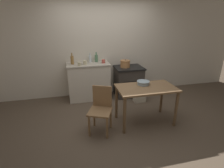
{
  "coord_description": "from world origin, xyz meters",
  "views": [
    {
      "loc": [
        -0.87,
        -3.06,
        2.01
      ],
      "look_at": [
        0.0,
        0.57,
        0.62
      ],
      "focal_mm": 28.0,
      "sensor_mm": 36.0,
      "label": 1
    }
  ],
  "objects_px": {
    "stock_pot": "(125,64)",
    "cup_center_right": "(79,64)",
    "stove": "(128,81)",
    "mixing_bowl_large": "(143,83)",
    "chair": "(101,108)",
    "bottle_mid_left": "(96,58)",
    "cup_center_left": "(103,61)",
    "bottle_left": "(72,60)",
    "flour_sack": "(140,94)",
    "cup_center": "(85,63)",
    "work_table": "(146,93)",
    "bottle_far_left": "(90,59)"
  },
  "relations": [
    {
      "from": "stock_pot",
      "to": "cup_center_right",
      "type": "bearing_deg",
      "value": -173.42
    },
    {
      "from": "stove",
      "to": "mixing_bowl_large",
      "type": "distance_m",
      "value": 1.32
    },
    {
      "from": "chair",
      "to": "bottle_mid_left",
      "type": "height_order",
      "value": "bottle_mid_left"
    },
    {
      "from": "cup_center_left",
      "to": "bottle_left",
      "type": "bearing_deg",
      "value": 175.99
    },
    {
      "from": "flour_sack",
      "to": "mixing_bowl_large",
      "type": "bearing_deg",
      "value": -109.03
    },
    {
      "from": "mixing_bowl_large",
      "to": "bottle_left",
      "type": "height_order",
      "value": "bottle_left"
    },
    {
      "from": "bottle_left",
      "to": "cup_center_left",
      "type": "xyz_separation_m",
      "value": [
        0.78,
        -0.05,
        -0.06
      ]
    },
    {
      "from": "bottle_left",
      "to": "cup_center_right",
      "type": "bearing_deg",
      "value": -51.23
    },
    {
      "from": "cup_center",
      "to": "bottle_mid_left",
      "type": "bearing_deg",
      "value": 36.94
    },
    {
      "from": "cup_center_right",
      "to": "work_table",
      "type": "bearing_deg",
      "value": -46.51
    },
    {
      "from": "stock_pot",
      "to": "bottle_far_left",
      "type": "distance_m",
      "value": 0.93
    },
    {
      "from": "stock_pot",
      "to": "cup_center",
      "type": "xyz_separation_m",
      "value": [
        -1.05,
        -0.05,
        0.1
      ]
    },
    {
      "from": "mixing_bowl_large",
      "to": "cup_center_right",
      "type": "distance_m",
      "value": 1.64
    },
    {
      "from": "bottle_far_left",
      "to": "stock_pot",
      "type": "bearing_deg",
      "value": -11.63
    },
    {
      "from": "chair",
      "to": "cup_center",
      "type": "bearing_deg",
      "value": 119.1
    },
    {
      "from": "work_table",
      "to": "flour_sack",
      "type": "xyz_separation_m",
      "value": [
        0.26,
        0.92,
        -0.44
      ]
    },
    {
      "from": "work_table",
      "to": "stock_pot",
      "type": "xyz_separation_m",
      "value": [
        0.01,
        1.4,
        0.25
      ]
    },
    {
      "from": "bottle_far_left",
      "to": "cup_center_right",
      "type": "distance_m",
      "value": 0.44
    },
    {
      "from": "flour_sack",
      "to": "mixing_bowl_large",
      "type": "xyz_separation_m",
      "value": [
        -0.26,
        -0.77,
        0.6
      ]
    },
    {
      "from": "work_table",
      "to": "mixing_bowl_large",
      "type": "xyz_separation_m",
      "value": [
        -0.01,
        0.15,
        0.16
      ]
    },
    {
      "from": "stove",
      "to": "bottle_left",
      "type": "height_order",
      "value": "bottle_left"
    },
    {
      "from": "bottle_left",
      "to": "cup_center",
      "type": "bearing_deg",
      "value": -19.76
    },
    {
      "from": "stove",
      "to": "bottle_left",
      "type": "relative_size",
      "value": 2.86
    },
    {
      "from": "flour_sack",
      "to": "cup_center_right",
      "type": "height_order",
      "value": "cup_center_right"
    },
    {
      "from": "stove",
      "to": "bottle_mid_left",
      "type": "height_order",
      "value": "bottle_mid_left"
    },
    {
      "from": "work_table",
      "to": "mixing_bowl_large",
      "type": "bearing_deg",
      "value": 92.06
    },
    {
      "from": "bottle_left",
      "to": "stove",
      "type": "bearing_deg",
      "value": -2.42
    },
    {
      "from": "stove",
      "to": "bottle_mid_left",
      "type": "distance_m",
      "value": 1.07
    },
    {
      "from": "bottle_left",
      "to": "cup_center",
      "type": "distance_m",
      "value": 0.33
    },
    {
      "from": "flour_sack",
      "to": "cup_center",
      "type": "xyz_separation_m",
      "value": [
        -1.3,
        0.43,
        0.79
      ]
    },
    {
      "from": "bottle_mid_left",
      "to": "cup_center_right",
      "type": "distance_m",
      "value": 0.57
    },
    {
      "from": "mixing_bowl_large",
      "to": "cup_center_right",
      "type": "bearing_deg",
      "value": 136.93
    },
    {
      "from": "work_table",
      "to": "cup_center",
      "type": "bearing_deg",
      "value": 127.81
    },
    {
      "from": "stove",
      "to": "bottle_mid_left",
      "type": "xyz_separation_m",
      "value": [
        -0.84,
        0.19,
        0.64
      ]
    },
    {
      "from": "bottle_mid_left",
      "to": "cup_center",
      "type": "xyz_separation_m",
      "value": [
        -0.31,
        -0.24,
        -0.05
      ]
    },
    {
      "from": "chair",
      "to": "cup_center_left",
      "type": "height_order",
      "value": "cup_center_left"
    },
    {
      "from": "bottle_mid_left",
      "to": "cup_center",
      "type": "relative_size",
      "value": 2.48
    },
    {
      "from": "flour_sack",
      "to": "bottle_left",
      "type": "height_order",
      "value": "bottle_left"
    },
    {
      "from": "flour_sack",
      "to": "bottle_far_left",
      "type": "height_order",
      "value": "bottle_far_left"
    },
    {
      "from": "stock_pot",
      "to": "bottle_mid_left",
      "type": "relative_size",
      "value": 1.06
    },
    {
      "from": "flour_sack",
      "to": "stock_pot",
      "type": "xyz_separation_m",
      "value": [
        -0.25,
        0.48,
        0.69
      ]
    },
    {
      "from": "stock_pot",
      "to": "bottle_far_left",
      "type": "height_order",
      "value": "bottle_far_left"
    },
    {
      "from": "flour_sack",
      "to": "bottle_far_left",
      "type": "bearing_deg",
      "value": 149.98
    },
    {
      "from": "stock_pot",
      "to": "cup_center_left",
      "type": "height_order",
      "value": "cup_center_left"
    },
    {
      "from": "bottle_left",
      "to": "bottle_mid_left",
      "type": "relative_size",
      "value": 1.13
    },
    {
      "from": "bottle_far_left",
      "to": "cup_center_left",
      "type": "height_order",
      "value": "bottle_far_left"
    },
    {
      "from": "bottle_mid_left",
      "to": "flour_sack",
      "type": "bearing_deg",
      "value": -33.92
    },
    {
      "from": "work_table",
      "to": "mixing_bowl_large",
      "type": "height_order",
      "value": "mixing_bowl_large"
    },
    {
      "from": "stove",
      "to": "flour_sack",
      "type": "xyz_separation_m",
      "value": [
        0.15,
        -0.48,
        -0.2
      ]
    },
    {
      "from": "stove",
      "to": "work_table",
      "type": "bearing_deg",
      "value": -94.45
    }
  ]
}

